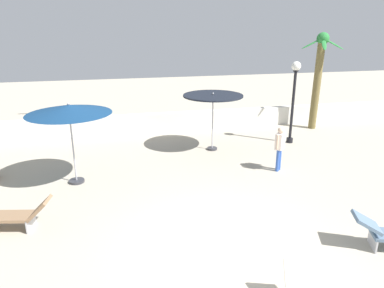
{
  "coord_description": "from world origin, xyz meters",
  "views": [
    {
      "loc": [
        -2.39,
        -6.97,
        4.95
      ],
      "look_at": [
        0.0,
        3.38,
        1.4
      ],
      "focal_mm": 33.72,
      "sensor_mm": 36.0,
      "label": 1
    }
  ],
  "objects": [
    {
      "name": "boundary_wall",
      "position": [
        0.0,
        9.65,
        0.46
      ],
      "size": [
        25.2,
        0.3,
        0.92
      ],
      "primitive_type": "cube",
      "color": "silver",
      "rests_on": "ground_plane"
    },
    {
      "name": "patio_umbrella_0",
      "position": [
        -3.65,
        4.45,
        2.43
      ],
      "size": [
        2.62,
        2.62,
        2.66
      ],
      "color": "#333338",
      "rests_on": "ground_plane"
    },
    {
      "name": "guest_0",
      "position": [
        3.25,
        3.89,
        0.96
      ],
      "size": [
        0.44,
        0.42,
        1.59
      ],
      "color": "#3359B2",
      "rests_on": "ground_plane"
    },
    {
      "name": "lounge_chair_1",
      "position": [
        -4.95,
        1.84,
        0.39
      ],
      "size": [
        1.96,
        0.92,
        0.84
      ],
      "color": "#B7B7BC",
      "rests_on": "ground_plane"
    },
    {
      "name": "ground_plane",
      "position": [
        0.0,
        0.0,
        0.0
      ],
      "size": [
        56.0,
        56.0,
        0.0
      ],
      "primitive_type": "plane",
      "color": "#B2A893"
    },
    {
      "name": "patio_umbrella_1",
      "position": [
        1.59,
        6.58,
        2.15
      ],
      "size": [
        2.38,
        2.38,
        2.38
      ],
      "color": "#333338",
      "rests_on": "ground_plane"
    },
    {
      "name": "lamp_post_1",
      "position": [
        5.17,
        6.72,
        2.24
      ],
      "size": [
        0.39,
        0.39,
        3.49
      ],
      "color": "black",
      "rests_on": "ground_plane"
    },
    {
      "name": "palm_tree_0",
      "position": [
        7.39,
        8.58,
        2.83
      ],
      "size": [
        2.02,
        1.92,
        4.59
      ],
      "color": "brown",
      "rests_on": "ground_plane"
    }
  ]
}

